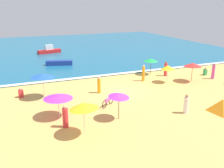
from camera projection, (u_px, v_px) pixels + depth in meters
The scene contains 22 objects.
ground_plane at pixel (121, 93), 24.69m from camera, with size 60.00×60.00×0.00m, color #E0A856.
ocean_water at pixel (63, 48), 49.40m from camera, with size 60.00×44.00×0.10m, color #196084.
wave_breaker_foam at pixel (100, 76), 30.22m from camera, with size 57.00×0.70×0.01m, color white.
beach_umbrella_1 at pixel (43, 76), 22.76m from camera, with size 3.12×3.12×2.38m.
beach_umbrella_2 at pixel (168, 67), 27.46m from camera, with size 1.99×1.98×1.96m.
beach_umbrella_3 at pixel (119, 95), 18.51m from camera, with size 2.17×2.18×2.15m.
beach_umbrella_4 at pixel (193, 65), 27.77m from camera, with size 2.75×2.76×2.15m.
beach_umbrella_5 at pixel (151, 60), 30.65m from camera, with size 2.46×2.46×2.02m.
beach_umbrella_6 at pixel (58, 96), 18.91m from camera, with size 2.78×2.78×1.91m.
beach_umbrella_8 at pixel (84, 106), 16.18m from camera, with size 2.75×2.76×2.36m.
beach_tent at pixel (222, 106), 20.13m from camera, with size 2.54×2.54×1.10m.
parked_bicycle at pixel (108, 102), 21.39m from camera, with size 1.46×1.18×0.76m.
beachgoer_0 at pixel (213, 72), 29.09m from camera, with size 0.43×0.43×1.85m.
beachgoer_2 at pixel (143, 73), 28.27m from camera, with size 0.44×0.44×1.84m.
beachgoer_3 at pixel (205, 72), 30.71m from camera, with size 0.38×0.38×0.94m.
beachgoer_4 at pixel (166, 69), 30.31m from camera, with size 0.44×0.44×1.78m.
beachgoer_5 at pixel (99, 85), 24.43m from camera, with size 0.48×0.48×1.66m.
beachgoer_6 at pixel (186, 105), 19.86m from camera, with size 0.54×0.54×1.57m.
beachgoer_7 at pixel (65, 117), 17.57m from camera, with size 0.53×0.53×1.66m.
beachgoer_9 at pixel (21, 93), 23.37m from camera, with size 0.46×0.46×0.95m.
small_boat_0 at pixel (49, 50), 44.12m from camera, with size 4.11×1.76×1.48m.
small_boat_1 at pixel (59, 63), 35.46m from camera, with size 3.79×1.93×0.65m.
Camera 1 is at (-9.55, -21.24, 8.30)m, focal length 40.17 mm.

